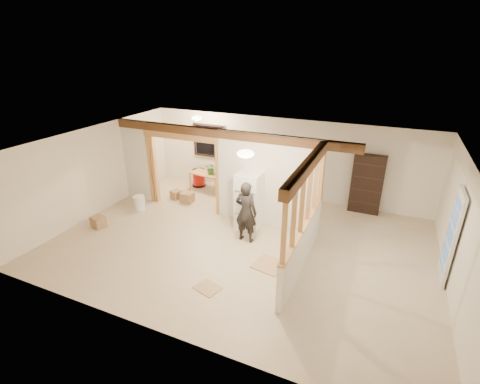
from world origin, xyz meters
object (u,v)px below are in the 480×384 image
at_px(work_table, 206,182).
at_px(bookshelf, 367,184).
at_px(shop_vac, 199,178).
at_px(woman, 246,212).
at_px(refrigerator, 249,201).

height_order(work_table, bookshelf, bookshelf).
distance_m(shop_vac, bookshelf, 5.46).
bearing_deg(shop_vac, work_table, -33.51).
bearing_deg(woman, refrigerator, -69.98).
distance_m(refrigerator, woman, 0.71).
relative_size(woman, work_table, 1.54).
xyz_separation_m(refrigerator, bookshelf, (2.73, 2.20, 0.10)).
xyz_separation_m(refrigerator, woman, (0.20, -0.68, 0.02)).
height_order(woman, work_table, woman).
relative_size(work_table, bookshelf, 0.59).
bearing_deg(refrigerator, shop_vac, 143.64).
height_order(refrigerator, shop_vac, refrigerator).
bearing_deg(bookshelf, work_table, -174.00).
bearing_deg(woman, shop_vac, -38.84).
bearing_deg(shop_vac, woman, -42.66).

